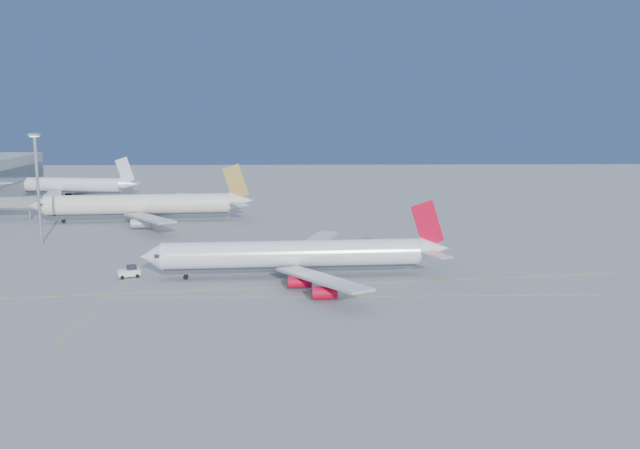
{
  "coord_description": "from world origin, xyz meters",
  "views": [
    {
      "loc": [
        -4.31,
        -138.13,
        35.0
      ],
      "look_at": [
        -0.95,
        21.37,
        7.0
      ],
      "focal_mm": 40.0,
      "sensor_mm": 36.0,
      "label": 1
    }
  ],
  "objects_px": {
    "airliner_virgin": "(298,254)",
    "light_mast": "(37,179)",
    "airliner_third": "(64,185)",
    "airliner_etihad": "(144,204)",
    "pushback_tug": "(129,272)"
  },
  "relations": [
    {
      "from": "airliner_virgin",
      "to": "airliner_third",
      "type": "relative_size",
      "value": 1.11
    },
    {
      "from": "airliner_etihad",
      "to": "pushback_tug",
      "type": "bearing_deg",
      "value": -85.14
    },
    {
      "from": "pushback_tug",
      "to": "light_mast",
      "type": "xyz_separation_m",
      "value": [
        -29.67,
        33.94,
        14.85
      ]
    },
    {
      "from": "airliner_etihad",
      "to": "pushback_tug",
      "type": "distance_m",
      "value": 67.29
    },
    {
      "from": "light_mast",
      "to": "airliner_virgin",
      "type": "bearing_deg",
      "value": -28.4
    },
    {
      "from": "airliner_virgin",
      "to": "airliner_third",
      "type": "height_order",
      "value": "airliner_virgin"
    },
    {
      "from": "airliner_virgin",
      "to": "airliner_third",
      "type": "bearing_deg",
      "value": 121.57
    },
    {
      "from": "airliner_virgin",
      "to": "light_mast",
      "type": "height_order",
      "value": "light_mast"
    },
    {
      "from": "airliner_virgin",
      "to": "pushback_tug",
      "type": "relative_size",
      "value": 12.95
    },
    {
      "from": "airliner_etihad",
      "to": "light_mast",
      "type": "relative_size",
      "value": 2.36
    },
    {
      "from": "airliner_virgin",
      "to": "light_mast",
      "type": "distance_m",
      "value": 73.09
    },
    {
      "from": "airliner_third",
      "to": "pushback_tug",
      "type": "distance_m",
      "value": 130.73
    },
    {
      "from": "airliner_virgin",
      "to": "airliner_etihad",
      "type": "xyz_separation_m",
      "value": [
        -45.5,
        66.56,
        0.48
      ]
    },
    {
      "from": "airliner_virgin",
      "to": "airliner_etihad",
      "type": "distance_m",
      "value": 80.63
    },
    {
      "from": "airliner_third",
      "to": "light_mast",
      "type": "xyz_separation_m",
      "value": [
        22.61,
        -85.84,
        11.44
      ]
    }
  ]
}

